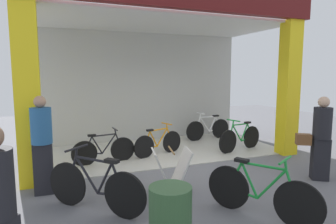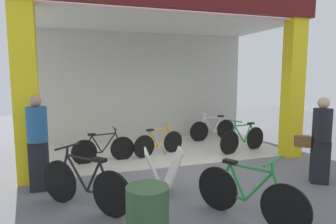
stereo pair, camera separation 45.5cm
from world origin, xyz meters
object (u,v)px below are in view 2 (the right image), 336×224
at_px(bicycle_inside_2, 213,129).
at_px(trash_bin, 148,222).
at_px(bicycle_parked_0, 84,185).
at_px(sandwich_board_sign, 163,171).
at_px(bicycle_inside_1, 159,143).
at_px(bicycle_inside_3, 104,149).
at_px(pedestrian_1, 320,140).
at_px(bicycle_inside_0, 243,139).
at_px(bicycle_parked_1, 248,195).
at_px(pedestrian_2, 38,142).

xyz_separation_m(bicycle_inside_2, trash_bin, (-3.38, -5.16, 0.06)).
distance_m(bicycle_inside_2, bicycle_parked_0, 5.47).
distance_m(bicycle_inside_2, sandwich_board_sign, 4.41).
bearing_deg(bicycle_inside_1, bicycle_inside_3, -172.74).
bearing_deg(sandwich_board_sign, pedestrian_1, -8.42).
xyz_separation_m(bicycle_inside_0, bicycle_parked_1, (-1.96, -3.26, 0.02)).
height_order(bicycle_inside_2, bicycle_parked_0, bicycle_parked_0).
bearing_deg(sandwich_board_sign, bicycle_inside_3, 110.61).
height_order(bicycle_inside_0, sandwich_board_sign, bicycle_inside_0).
bearing_deg(bicycle_parked_1, sandwich_board_sign, 123.25).
xyz_separation_m(bicycle_inside_3, pedestrian_2, (-1.25, -1.35, 0.56)).
xyz_separation_m(bicycle_parked_1, pedestrian_1, (2.10, 0.86, 0.47)).
bearing_deg(bicycle_inside_0, bicycle_inside_3, 177.00).
xyz_separation_m(bicycle_inside_1, bicycle_parked_0, (-1.92, -2.55, 0.06)).
distance_m(bicycle_inside_0, bicycle_parked_0, 4.68).
xyz_separation_m(bicycle_inside_1, bicycle_inside_3, (-1.40, -0.18, -0.00)).
xyz_separation_m(bicycle_parked_1, pedestrian_2, (-2.91, 2.10, 0.51)).
bearing_deg(bicycle_parked_1, bicycle_parked_0, 153.70).
bearing_deg(pedestrian_1, bicycle_parked_1, -157.68).
distance_m(bicycle_inside_0, bicycle_inside_1, 2.25).
bearing_deg(bicycle_parked_0, bicycle_inside_1, 53.08).
bearing_deg(bicycle_inside_0, bicycle_parked_0, -152.16).
bearing_deg(bicycle_inside_3, sandwich_board_sign, -69.39).
bearing_deg(bicycle_parked_1, bicycle_inside_0, 58.95).
distance_m(bicycle_inside_0, bicycle_inside_2, 1.54).
bearing_deg(pedestrian_1, pedestrian_2, 166.06).
bearing_deg(trash_bin, pedestrian_2, 119.02).
relative_size(bicycle_inside_2, pedestrian_2, 0.93).
relative_size(bicycle_parked_1, trash_bin, 1.82).
relative_size(bicycle_inside_3, trash_bin, 1.79).
xyz_separation_m(bicycle_inside_2, bicycle_inside_3, (-3.50, -1.35, -0.03)).
relative_size(bicycle_inside_1, sandwich_board_sign, 1.79).
xyz_separation_m(bicycle_inside_1, bicycle_parked_1, (0.26, -3.63, 0.05)).
distance_m(bicycle_parked_0, pedestrian_1, 4.30).
bearing_deg(bicycle_inside_1, sandwich_board_sign, -104.32).
bearing_deg(sandwich_board_sign, bicycle_inside_0, 34.90).
distance_m(bicycle_inside_3, pedestrian_1, 4.59).
xyz_separation_m(bicycle_parked_0, sandwich_board_sign, (1.32, 0.22, 0.00)).
distance_m(bicycle_parked_1, sandwich_board_sign, 1.55).
relative_size(bicycle_inside_3, pedestrian_2, 0.86).
distance_m(pedestrian_1, pedestrian_2, 5.16).
height_order(bicycle_inside_0, bicycle_inside_3, bicycle_inside_0).
xyz_separation_m(bicycle_inside_2, sandwich_board_sign, (-2.69, -3.50, 0.04)).
bearing_deg(bicycle_parked_0, pedestrian_1, -2.86).
xyz_separation_m(bicycle_parked_0, pedestrian_1, (4.27, -0.21, 0.45)).
distance_m(bicycle_inside_0, trash_bin, 5.04).
xyz_separation_m(pedestrian_1, pedestrian_2, (-5.00, 1.24, 0.04)).
bearing_deg(bicycle_inside_2, bicycle_inside_3, -158.97).
distance_m(pedestrian_1, trash_bin, 3.86).
height_order(bicycle_inside_0, bicycle_inside_2, same).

